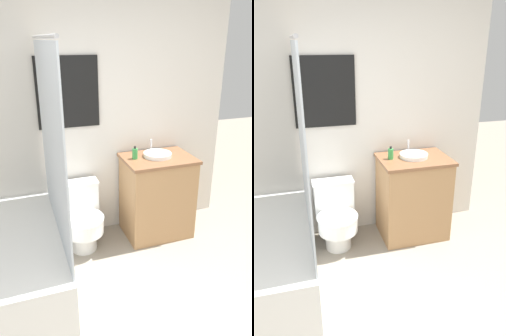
{
  "view_description": "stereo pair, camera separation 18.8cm",
  "coord_description": "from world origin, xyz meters",
  "views": [
    {
      "loc": [
        -0.65,
        -1.07,
        1.96
      ],
      "look_at": [
        0.26,
        1.54,
        0.86
      ],
      "focal_mm": 35.0,
      "sensor_mm": 36.0,
      "label": 1
    },
    {
      "loc": [
        -0.47,
        -1.13,
        1.96
      ],
      "look_at": [
        0.26,
        1.54,
        0.86
      ],
      "focal_mm": 35.0,
      "sensor_mm": 36.0,
      "label": 2
    }
  ],
  "objects": [
    {
      "name": "soap_bottle",
      "position": [
        0.42,
        1.75,
        0.91
      ],
      "size": [
        0.05,
        0.05,
        0.13
      ],
      "color": "green",
      "rests_on": "vanity"
    },
    {
      "name": "wall_back",
      "position": [
        -0.0,
        2.02,
        1.26
      ],
      "size": [
        3.03,
        0.07,
        2.5
      ],
      "color": "silver",
      "rests_on": "ground_plane"
    },
    {
      "name": "sink",
      "position": [
        0.66,
        1.74,
        0.88
      ],
      "size": [
        0.28,
        0.32,
        0.13
      ],
      "color": "white",
      "rests_on": "vanity"
    },
    {
      "name": "toilet",
      "position": [
        -0.14,
        1.73,
        0.32
      ],
      "size": [
        0.41,
        0.52,
        0.65
      ],
      "color": "white",
      "rests_on": "ground_plane"
    },
    {
      "name": "shower_area",
      "position": [
        -0.69,
        1.27,
        0.31
      ],
      "size": [
        0.61,
        1.45,
        1.98
      ],
      "color": "white",
      "rests_on": "ground_plane"
    },
    {
      "name": "vanity",
      "position": [
        0.66,
        1.72,
        0.43
      ],
      "size": [
        0.7,
        0.53,
        0.86
      ],
      "color": "#AD7F51",
      "rests_on": "ground_plane"
    }
  ]
}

